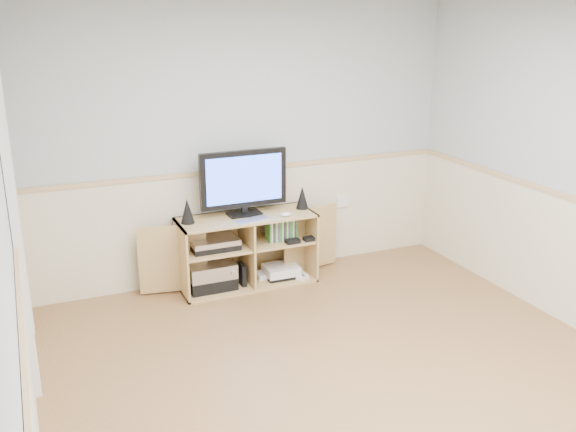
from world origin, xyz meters
The scene contains 11 objects.
room centered at (-0.06, 0.12, 1.22)m, with size 4.04×4.54×2.54m.
media_cabinet centered at (-0.10, 2.04, 0.33)m, with size 1.93×0.46×0.65m.
monitor centered at (-0.10, 2.04, 0.97)m, with size 0.79×0.18×0.59m.
speaker_left centered at (-0.62, 2.01, 0.76)m, with size 0.12×0.12×0.22m, color black.
speaker_right centered at (0.46, 2.01, 0.76)m, with size 0.11×0.11×0.21m, color black.
keyboard centered at (-0.09, 1.85, 0.66)m, with size 0.31×0.12×0.01m, color silver.
mouse centered at (0.23, 1.85, 0.67)m, with size 0.10×0.06×0.04m, color white.
av_components centered at (-0.43, 1.99, 0.22)m, with size 0.51×0.31×0.47m.
game_consoles centered at (0.22, 1.98, 0.07)m, with size 0.45×0.30×0.11m.
game_cases centered at (0.23, 1.97, 0.48)m, with size 0.27×0.14×0.19m, color #3F8C3F.
wall_outlet centered at (1.00, 2.23, 0.60)m, with size 0.12×0.03×0.12m, color white.
Camera 1 is at (-1.90, -3.16, 2.40)m, focal length 40.00 mm.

